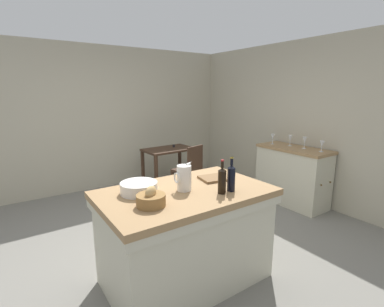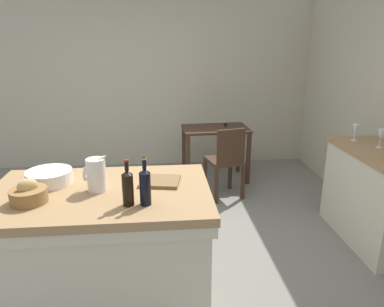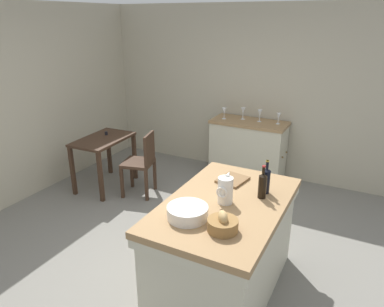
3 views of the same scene
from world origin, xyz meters
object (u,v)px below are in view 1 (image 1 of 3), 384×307
(wooden_chair, at_px, (190,169))
(wine_glass_middle, at_px, (290,138))
(island_table, at_px, (186,233))
(writing_desk, at_px, (169,155))
(pitcher, at_px, (184,178))
(cutting_board, at_px, (214,178))
(wine_bottle_amber, at_px, (222,180))
(bread_basket, at_px, (151,199))
(wash_bowl, at_px, (139,188))
(wine_glass_far_left, at_px, (322,144))
(wine_bottle_dark, at_px, (231,177))
(wine_glass_right, at_px, (273,137))
(wine_glass_left, at_px, (305,141))
(side_cabinet, at_px, (292,175))

(wooden_chair, relative_size, wine_glass_middle, 5.10)
(island_table, relative_size, writing_desk, 1.67)
(pitcher, bearing_deg, cutting_board, 12.99)
(wine_bottle_amber, bearing_deg, wine_glass_middle, 23.82)
(island_table, distance_m, bread_basket, 0.65)
(writing_desk, height_order, pitcher, pitcher)
(wash_bowl, relative_size, bread_basket, 1.41)
(wine_glass_far_left, bearing_deg, wine_bottle_dark, -167.88)
(cutting_board, bearing_deg, wine_bottle_dark, -104.72)
(wine_bottle_dark, height_order, wine_glass_far_left, wine_bottle_dark)
(writing_desk, distance_m, wine_bottle_dark, 2.83)
(cutting_board, bearing_deg, wash_bowl, 175.35)
(island_table, distance_m, cutting_board, 0.61)
(island_table, xyz_separation_m, wine_glass_middle, (2.53, 0.77, 0.56))
(bread_basket, height_order, wine_glass_right, wine_glass_right)
(wine_glass_right, bearing_deg, cutting_board, -155.00)
(wine_glass_left, bearing_deg, bread_basket, -167.47)
(wooden_chair, height_order, bread_basket, bread_basket)
(bread_basket, height_order, wine_bottle_dark, wine_bottle_dark)
(cutting_board, height_order, wine_glass_right, wine_glass_right)
(pitcher, distance_m, wine_glass_middle, 2.66)
(writing_desk, bearing_deg, wine_glass_middle, -50.92)
(wooden_chair, relative_size, wine_glass_right, 5.35)
(wash_bowl, bearing_deg, writing_desk, 54.86)
(side_cabinet, relative_size, wine_glass_far_left, 7.08)
(wooden_chair, xyz_separation_m, wine_bottle_amber, (-1.02, -2.02, 0.53))
(cutting_board, xyz_separation_m, wine_bottle_amber, (-0.20, -0.35, 0.11))
(writing_desk, distance_m, bread_basket, 3.05)
(island_table, xyz_separation_m, bread_basket, (-0.42, -0.15, 0.48))
(side_cabinet, bearing_deg, bread_basket, -164.72)
(cutting_board, xyz_separation_m, wine_glass_middle, (2.11, 0.67, 0.12))
(pitcher, bearing_deg, wine_bottle_dark, -36.33)
(pitcher, bearing_deg, wine_glass_far_left, 4.99)
(cutting_board, bearing_deg, wooden_chair, 63.90)
(wash_bowl, xyz_separation_m, wine_glass_middle, (2.91, 0.60, 0.08))
(side_cabinet, bearing_deg, writing_desk, 125.76)
(writing_desk, relative_size, wooden_chair, 1.01)
(wine_bottle_amber, height_order, wine_glass_middle, wine_bottle_amber)
(wine_bottle_amber, xyz_separation_m, wine_glass_right, (2.20, 1.28, 0.01))
(wash_bowl, height_order, bread_basket, bread_basket)
(wooden_chair, height_order, cutting_board, cutting_board)
(wine_glass_middle, height_order, wine_glass_right, wine_glass_middle)
(island_table, relative_size, side_cabinet, 1.34)
(island_table, distance_m, wine_bottle_amber, 0.64)
(island_table, relative_size, wine_glass_far_left, 9.46)
(wine_glass_far_left, distance_m, wine_glass_right, 0.82)
(wine_bottle_dark, xyz_separation_m, wine_glass_far_left, (2.20, 0.47, -0.00))
(wine_glass_middle, bearing_deg, island_table, -163.04)
(wooden_chair, relative_size, wine_bottle_dark, 2.93)
(cutting_board, bearing_deg, side_cabinet, 14.71)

